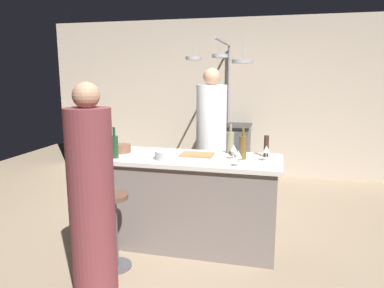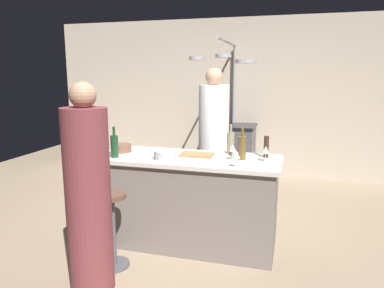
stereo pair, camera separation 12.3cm
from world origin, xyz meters
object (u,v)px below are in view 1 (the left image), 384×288
wine_bottle_amber (243,147)px  wine_glass_by_chef (238,155)px  wine_bottle_white (230,142)px  pepper_mill (266,146)px  mixing_bowl_steel (166,155)px  stove_range (225,151)px  chef (211,145)px  bar_stool_left (114,228)px  wine_glass_near_right_guest (266,150)px  cutting_board (197,155)px  mixing_bowl_wooden (121,149)px  wine_bottle_green (115,146)px  wine_glass_near_left_guest (233,149)px  guest_left (92,199)px

wine_bottle_amber → wine_glass_by_chef: size_ratio=2.10×
wine_bottle_white → wine_glass_by_chef: bearing=-75.1°
pepper_mill → mixing_bowl_steel: bearing=-160.1°
wine_glass_by_chef → mixing_bowl_steel: 0.72m
stove_range → chef: bearing=-88.8°
bar_stool_left → wine_glass_near_right_guest: 1.54m
wine_glass_by_chef → cutting_board: bearing=141.7°
stove_range → chef: chef is taller
bar_stool_left → mixing_bowl_steel: mixing_bowl_steel is taller
mixing_bowl_wooden → stove_range: bearing=73.3°
stove_range → wine_bottle_amber: wine_bottle_amber is taller
bar_stool_left → pepper_mill: 1.61m
chef → wine_bottle_amber: (0.49, -0.99, 0.20)m
stove_range → wine_bottle_green: size_ratio=2.97×
wine_glass_near_left_guest → guest_left: bearing=-134.6°
wine_bottle_white → wine_glass_near_left_guest: wine_bottle_white is taller
stove_range → wine_bottle_green: wine_bottle_green is taller
wine_glass_by_chef → wine_glass_near_left_guest: bearing=105.9°
stove_range → wine_glass_near_right_guest: bearing=-73.1°
cutting_board → wine_bottle_green: wine_bottle_green is taller
bar_stool_left → wine_bottle_amber: wine_bottle_amber is taller
bar_stool_left → mixing_bowl_wooden: (-0.21, 0.65, 0.56)m
guest_left → stove_range: bearing=81.5°
bar_stool_left → wine_glass_near_right_guest: size_ratio=4.66×
pepper_mill → mixing_bowl_steel: 0.98m
bar_stool_left → mixing_bowl_wooden: mixing_bowl_wooden is taller
wine_bottle_green → mixing_bowl_wooden: 0.26m
cutting_board → wine_glass_near_left_guest: bearing=-12.6°
pepper_mill → mixing_bowl_wooden: bearing=-174.0°
cutting_board → wine_bottle_green: size_ratio=1.07×
bar_stool_left → guest_left: size_ratio=0.41×
stove_range → wine_glass_near_left_guest: (0.44, -2.45, 0.56)m
wine_glass_near_right_guest → mixing_bowl_wooden: bearing=178.9°
mixing_bowl_wooden → wine_bottle_green: bearing=-79.0°
wine_glass_near_left_guest → wine_glass_by_chef: 0.28m
wine_bottle_amber → wine_bottle_green: wine_bottle_amber is taller
wine_bottle_amber → wine_glass_near_right_guest: size_ratio=2.10×
wine_glass_near_left_guest → mixing_bowl_wooden: (-1.17, 0.04, -0.06)m
wine_glass_by_chef → stove_range: bearing=100.8°
wine_glass_near_left_guest → wine_glass_near_right_guest: size_ratio=1.00×
cutting_board → mixing_bowl_steel: 0.34m
chef → wine_bottle_green: bearing=-119.8°
wine_bottle_white → wine_glass_near_left_guest: (0.07, -0.27, -0.01)m
wine_glass_by_chef → mixing_bowl_wooden: bearing=166.0°
pepper_mill → wine_glass_near_left_guest: (-0.29, -0.19, 0.00)m
bar_stool_left → wine_glass_near_right_guest: bearing=26.6°
chef → wine_bottle_white: size_ratio=5.89×
cutting_board → wine_bottle_amber: size_ratio=1.04×
wine_bottle_white → wine_glass_near_right_guest: wine_bottle_white is taller
wine_bottle_amber → wine_glass_near_right_guest: 0.22m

